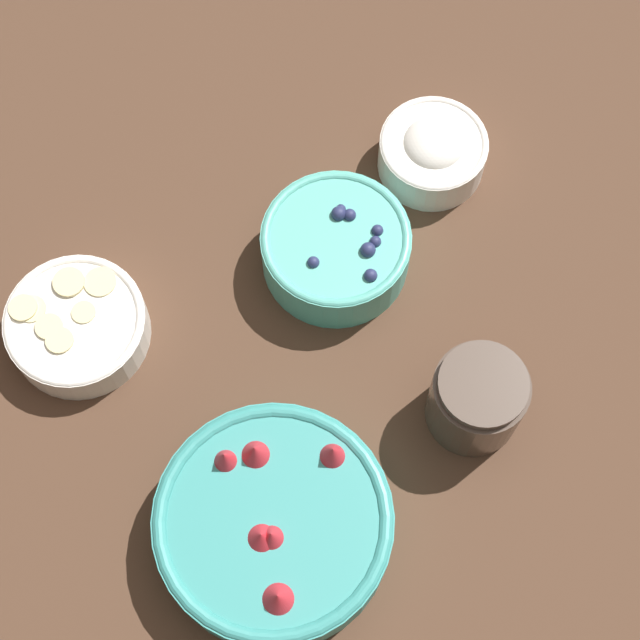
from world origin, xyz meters
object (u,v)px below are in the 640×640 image
object	(u,v)px
bowl_strawberries	(274,524)
bowl_bananas	(77,325)
bowl_cream	(433,151)
jar_chocolate	(476,400)
bowl_blueberries	(336,247)

from	to	relation	value
bowl_strawberries	bowl_bananas	world-z (taller)	bowl_strawberries
bowl_cream	bowl_bananas	bearing A→B (deg)	-175.42
bowl_strawberries	bowl_cream	size ratio (longest dim) A/B	1.93
bowl_strawberries	bowl_bananas	size ratio (longest dim) A/B	1.57
jar_chocolate	bowl_cream	bearing A→B (deg)	72.11
bowl_cream	jar_chocolate	size ratio (longest dim) A/B	1.24
bowl_blueberries	jar_chocolate	xyz separation A→B (m)	(0.06, -0.21, 0.01)
bowl_bananas	bowl_cream	size ratio (longest dim) A/B	1.23
bowl_cream	jar_chocolate	bearing A→B (deg)	-107.89
bowl_strawberries	bowl_blueberries	world-z (taller)	bowl_strawberries
bowl_blueberries	jar_chocolate	distance (m)	0.22
bowl_strawberries	jar_chocolate	size ratio (longest dim) A/B	2.38
bowl_blueberries	jar_chocolate	world-z (taller)	jar_chocolate
bowl_bananas	jar_chocolate	xyz separation A→B (m)	(0.33, -0.24, 0.02)
bowl_cream	jar_chocolate	distance (m)	0.29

